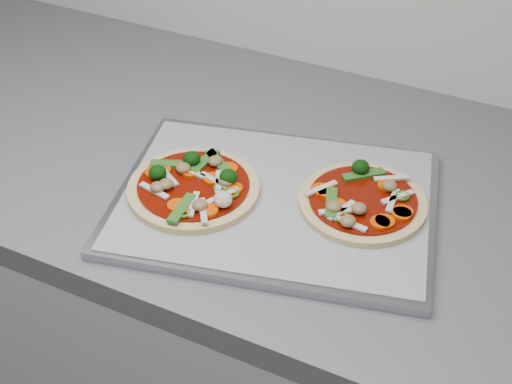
% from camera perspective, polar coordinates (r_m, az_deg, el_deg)
% --- Properties ---
extents(base_cabinet, '(3.60, 0.60, 0.86)m').
position_cam_1_polar(base_cabinet, '(1.39, -4.30, -12.01)').
color(base_cabinet, '#B8B8B6').
rests_on(base_cabinet, ground).
extents(countertop, '(3.60, 0.60, 0.04)m').
position_cam_1_polar(countertop, '(1.08, -5.43, 3.25)').
color(countertop, slate).
rests_on(countertop, base_cabinet).
extents(baking_tray, '(0.47, 0.39, 0.01)m').
position_cam_1_polar(baking_tray, '(0.94, 1.54, -0.86)').
color(baking_tray, gray).
rests_on(baking_tray, countertop).
extents(parchment, '(0.45, 0.37, 0.00)m').
position_cam_1_polar(parchment, '(0.93, 1.55, -0.50)').
color(parchment, '#9C9CA1').
rests_on(parchment, baking_tray).
extents(pizza_left, '(0.24, 0.24, 0.03)m').
position_cam_1_polar(pizza_left, '(0.94, -4.96, 0.50)').
color(pizza_left, '#D2BA74').
rests_on(pizza_left, parchment).
extents(pizza_right, '(0.17, 0.17, 0.03)m').
position_cam_1_polar(pizza_right, '(0.93, 8.48, -0.71)').
color(pizza_right, '#D2BA74').
rests_on(pizza_right, parchment).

